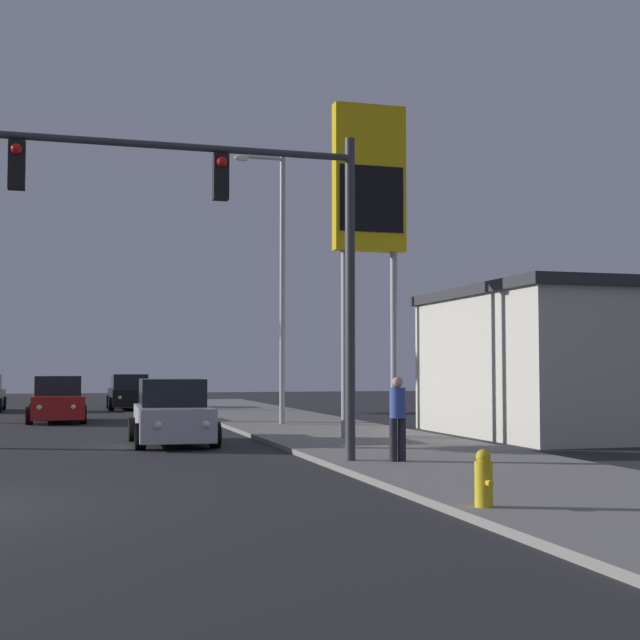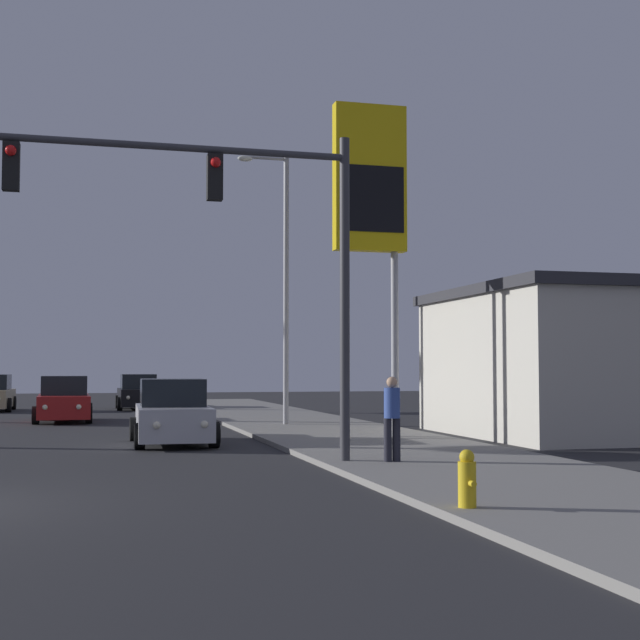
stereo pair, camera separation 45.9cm
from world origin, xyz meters
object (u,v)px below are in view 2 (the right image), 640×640
object	(u,v)px
car_black	(138,393)
car_red	(64,401)
car_silver	(173,415)
gas_station_sign	(370,196)
pedestrian_on_sidewalk	(392,415)
traffic_light_mast	(237,226)
street_lamp	(282,273)
fire_hydrant	(467,479)

from	to	relation	value
car_black	car_red	bearing A→B (deg)	70.95
car_red	car_silver	size ratio (longest dim) A/B	1.00
gas_station_sign	pedestrian_on_sidewalk	distance (m)	8.40
car_black	pedestrian_on_sidewalk	xyz separation A→B (m)	(3.52, -26.99, 0.27)
car_red	pedestrian_on_sidewalk	xyz separation A→B (m)	(6.70, -17.32, 0.27)
car_black	gas_station_sign	world-z (taller)	gas_station_sign
car_red	traffic_light_mast	size ratio (longest dim) A/B	0.57
car_red	traffic_light_mast	xyz separation A→B (m)	(3.66, -16.90, 3.98)
gas_station_sign	pedestrian_on_sidewalk	world-z (taller)	gas_station_sign
car_black	car_silver	bearing A→B (deg)	88.62
car_black	pedestrian_on_sidewalk	bearing A→B (deg)	96.57
car_red	street_lamp	distance (m)	9.77
car_red	street_lamp	bearing A→B (deg)	142.39
car_red	fire_hydrant	distance (m)	23.77
gas_station_sign	fire_hydrant	bearing A→B (deg)	-101.70
street_lamp	car_red	bearing A→B (deg)	143.99
car_red	car_silver	distance (m)	11.14
car_black	car_red	distance (m)	10.18
fire_hydrant	pedestrian_on_sidewalk	world-z (taller)	pedestrian_on_sidewalk
car_silver	fire_hydrant	world-z (taller)	car_silver
car_black	fire_hydrant	distance (m)	32.84
car_silver	pedestrian_on_sidewalk	xyz separation A→B (m)	(3.70, -6.59, 0.27)
pedestrian_on_sidewalk	gas_station_sign	bearing A→B (deg)	76.14
car_black	car_silver	distance (m)	20.40
car_black	traffic_light_mast	bearing A→B (deg)	90.17
car_red	car_silver	bearing A→B (deg)	104.00
fire_hydrant	car_red	bearing A→B (deg)	104.00
traffic_light_mast	fire_hydrant	distance (m)	7.78
traffic_light_mast	pedestrian_on_sidewalk	xyz separation A→B (m)	(3.04, -0.42, -3.71)
car_silver	gas_station_sign	bearing A→B (deg)	176.36
gas_station_sign	pedestrian_on_sidewalk	size ratio (longest dim) A/B	5.39
fire_hydrant	pedestrian_on_sidewalk	size ratio (longest dim) A/B	0.46
car_red	traffic_light_mast	bearing A→B (deg)	100.62
traffic_light_mast	gas_station_sign	distance (m)	7.51
car_black	car_silver	size ratio (longest dim) A/B	1.00
car_black	car_red	size ratio (longest dim) A/B	1.00
gas_station_sign	fire_hydrant	size ratio (longest dim) A/B	11.84
car_red	pedestrian_on_sidewalk	size ratio (longest dim) A/B	2.60
car_red	car_silver	xyz separation A→B (m)	(3.00, -10.73, 0.00)
car_red	street_lamp	world-z (taller)	street_lamp
traffic_light_mast	fire_hydrant	xyz separation A→B (m)	(2.09, -6.17, -4.26)
car_black	fire_hydrant	size ratio (longest dim) A/B	5.69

